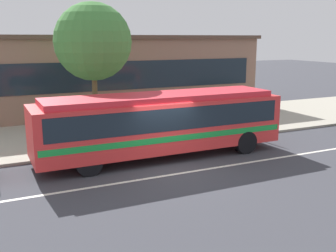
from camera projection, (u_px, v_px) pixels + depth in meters
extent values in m
plane|color=#393A41|center=(168.00, 168.00, 15.64)|extent=(120.00, 120.00, 0.00)
cube|color=#A39D8D|center=(114.00, 131.00, 21.66)|extent=(60.00, 8.00, 0.12)
cube|color=silver|center=(177.00, 174.00, 14.94)|extent=(56.00, 0.16, 0.01)
cube|color=red|center=(161.00, 124.00, 16.79)|extent=(10.58, 2.51, 2.04)
cube|color=red|center=(161.00, 97.00, 16.54)|extent=(9.73, 2.21, 0.24)
cube|color=#19232D|center=(161.00, 114.00, 16.70)|extent=(9.94, 2.53, 0.90)
cube|color=green|center=(161.00, 132.00, 16.86)|extent=(10.36, 2.53, 0.24)
cube|color=#19232D|center=(262.00, 106.00, 18.86)|extent=(0.13, 2.17, 0.98)
cylinder|color=black|center=(219.00, 132.00, 19.44)|extent=(1.00, 0.28, 1.00)
cylinder|color=black|center=(246.00, 142.00, 17.51)|extent=(1.00, 0.28, 1.00)
cylinder|color=black|center=(76.00, 148.00, 16.56)|extent=(1.00, 0.28, 1.00)
cylinder|color=black|center=(89.00, 163.00, 14.63)|extent=(1.00, 0.28, 1.00)
cylinder|color=#372830|center=(124.00, 134.00, 18.75)|extent=(0.14, 0.14, 0.86)
cylinder|color=#372830|center=(122.00, 135.00, 18.61)|extent=(0.14, 0.14, 0.86)
cylinder|color=#484657|center=(123.00, 119.00, 18.52)|extent=(0.47, 0.47, 0.59)
sphere|color=tan|center=(123.00, 111.00, 18.44)|extent=(0.22, 0.22, 0.22)
cylinder|color=#1D2D49|center=(216.00, 123.00, 21.14)|extent=(0.14, 0.14, 0.87)
cylinder|color=#1D2D49|center=(213.00, 123.00, 21.18)|extent=(0.14, 0.14, 0.87)
cylinder|color=#2767B5|center=(215.00, 110.00, 21.01)|extent=(0.48, 0.48, 0.56)
sphere|color=tan|center=(215.00, 102.00, 20.92)|extent=(0.24, 0.24, 0.24)
cylinder|color=#717150|center=(49.00, 142.00, 17.49)|extent=(0.14, 0.14, 0.82)
cylinder|color=#717150|center=(45.00, 142.00, 17.48)|extent=(0.14, 0.14, 0.82)
cylinder|color=#2A74BA|center=(46.00, 126.00, 17.34)|extent=(0.43, 0.43, 0.56)
sphere|color=tan|center=(45.00, 117.00, 17.25)|extent=(0.23, 0.23, 0.23)
cylinder|color=gray|center=(243.00, 110.00, 20.71)|extent=(0.08, 0.08, 2.36)
cube|color=yellow|center=(244.00, 92.00, 20.50)|extent=(0.07, 0.44, 0.56)
cylinder|color=brown|center=(95.00, 102.00, 20.18)|extent=(0.26, 0.26, 3.35)
sphere|color=#43833C|center=(93.00, 42.00, 19.53)|extent=(3.81, 3.81, 3.81)
cube|color=#886453|center=(96.00, 75.00, 28.08)|extent=(21.42, 8.06, 4.91)
cube|color=#19232D|center=(114.00, 76.00, 24.45)|extent=(19.71, 0.04, 1.77)
cube|color=brown|center=(95.00, 37.00, 27.53)|extent=(21.82, 8.46, 0.24)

